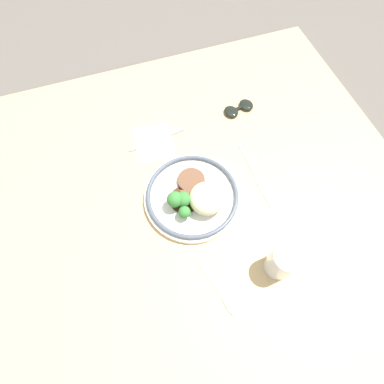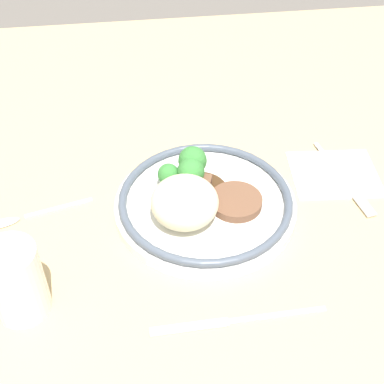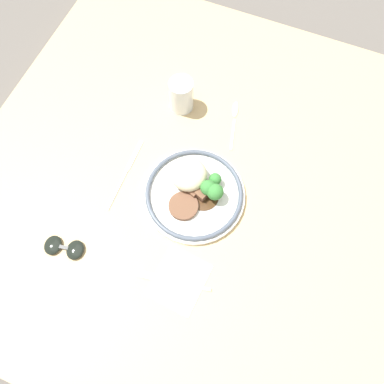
{
  "view_description": "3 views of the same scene",
  "coord_description": "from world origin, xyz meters",
  "views": [
    {
      "loc": [
        0.28,
        -0.11,
        0.8
      ],
      "look_at": [
        -0.06,
        0.01,
        0.07
      ],
      "focal_mm": 28.0,
      "sensor_mm": 36.0,
      "label": 1
    },
    {
      "loc": [
        0.04,
        0.56,
        0.6
      ],
      "look_at": [
        -0.03,
        -0.01,
        0.07
      ],
      "focal_mm": 50.0,
      "sensor_mm": 36.0,
      "label": 2
    },
    {
      "loc": [
        -0.38,
        -0.12,
        0.96
      ],
      "look_at": [
        -0.05,
        0.01,
        0.08
      ],
      "focal_mm": 35.0,
      "sensor_mm": 36.0,
      "label": 3
    }
  ],
  "objects": [
    {
      "name": "fork",
      "position": [
        -0.27,
        -0.01,
        0.05
      ],
      "size": [
        0.04,
        0.18,
        0.0
      ],
      "rotation": [
        0.0,
        0.0,
        1.74
      ],
      "color": "#B7B7BC",
      "rests_on": "napkin"
    },
    {
      "name": "plate",
      "position": [
        -0.04,
        0.01,
        0.07
      ],
      "size": [
        0.26,
        0.26,
        0.08
      ],
      "color": "white",
      "rests_on": "dining_table"
    },
    {
      "name": "juice_glass",
      "position": [
        0.2,
        0.15,
        0.09
      ],
      "size": [
        0.07,
        0.07,
        0.1
      ],
      "color": "orange",
      "rests_on": "dining_table"
    },
    {
      "name": "dining_table",
      "position": [
        0.0,
        0.0,
        0.02
      ],
      "size": [
        1.21,
        1.26,
        0.05
      ],
      "color": "tan",
      "rests_on": "ground"
    },
    {
      "name": "ground_plane",
      "position": [
        0.0,
        0.0,
        0.0
      ],
      "size": [
        8.0,
        8.0,
        0.0
      ],
      "primitive_type": "plane",
      "color": "#5B5651"
    },
    {
      "name": "knife",
      "position": [
        -0.05,
        0.2,
        0.05
      ],
      "size": [
        0.22,
        0.01,
        0.0
      ],
      "rotation": [
        0.0,
        0.0,
        0.02
      ],
      "color": "#B7B7BC",
      "rests_on": "dining_table"
    },
    {
      "name": "spoon",
      "position": [
        0.22,
        -0.01,
        0.05
      ],
      "size": [
        0.16,
        0.05,
        0.01
      ],
      "rotation": [
        0.0,
        0.0,
        0.24
      ],
      "color": "#B7B7BC",
      "rests_on": "dining_table"
    },
    {
      "name": "sunglasses",
      "position": [
        -0.3,
        0.25,
        0.05
      ],
      "size": [
        0.07,
        0.11,
        0.01
      ],
      "rotation": [
        0.0,
        0.0,
        0.18
      ],
      "color": "black",
      "rests_on": "dining_table"
    },
    {
      "name": "napkin",
      "position": [
        -0.26,
        -0.04,
        0.05
      ],
      "size": [
        0.14,
        0.12,
        0.0
      ],
      "color": "white",
      "rests_on": "dining_table"
    }
  ]
}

